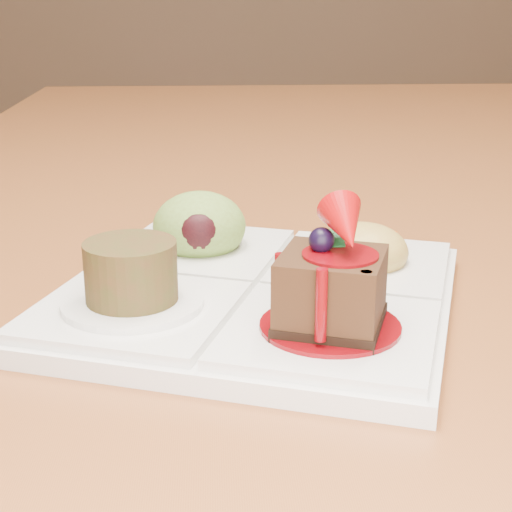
{
  "coord_description": "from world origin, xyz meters",
  "views": [
    {
      "loc": [
        -0.16,
        -0.79,
        0.94
      ],
      "look_at": [
        -0.13,
        -0.33,
        0.79
      ],
      "focal_mm": 55.0,
      "sensor_mm": 36.0,
      "label": 1
    }
  ],
  "objects": [
    {
      "name": "dining_table",
      "position": [
        0.0,
        0.0,
        0.68
      ],
      "size": [
        1.0,
        1.8,
        0.75
      ],
      "color": "brown",
      "rests_on": "ground"
    },
    {
      "name": "sampler_plate",
      "position": [
        -0.13,
        -0.32,
        0.77
      ],
      "size": [
        0.3,
        0.3,
        0.09
      ],
      "rotation": [
        0.0,
        0.0,
        -0.33
      ],
      "color": "silver",
      "rests_on": "dining_table"
    }
  ]
}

